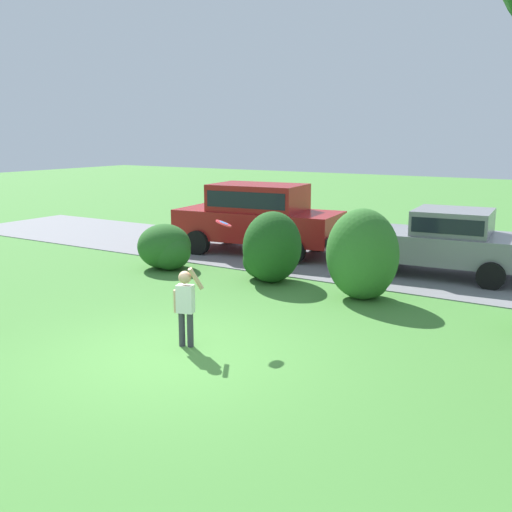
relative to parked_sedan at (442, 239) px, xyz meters
name	(u,v)px	position (x,y,z in m)	size (l,w,h in m)	color
ground_plane	(169,357)	(-1.98, -7.49, -0.85)	(80.00, 80.00, 0.00)	#478438
driveway_strip	(362,264)	(-1.98, 0.07, -0.84)	(28.00, 4.40, 0.02)	slate
shrub_near_tree	(166,248)	(-5.90, -2.93, -0.33)	(1.39, 1.32, 1.10)	#286023
shrub_centre_left	(270,250)	(-3.08, -2.67, -0.13)	(1.43, 1.47, 1.59)	#1E511C
shrub_centre	(363,257)	(-0.78, -2.94, 0.01)	(1.48, 1.21, 1.83)	#33702B
parked_sedan	(442,239)	(0.00, 0.00, 0.00)	(4.54, 2.38, 1.56)	gray
parked_suv	(258,215)	(-5.01, -0.09, 0.23)	(4.87, 2.49, 1.92)	maroon
child_thrower	(186,302)	(-2.05, -6.98, -0.13)	(0.41, 0.35, 1.29)	#383842
frisbee	(224,223)	(-2.07, -5.91, 0.96)	(0.29, 0.28, 0.17)	red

